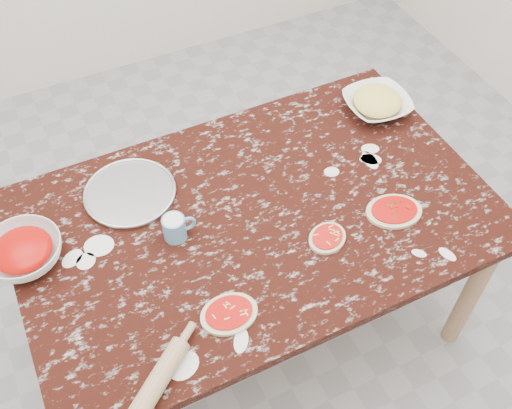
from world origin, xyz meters
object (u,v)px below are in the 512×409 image
object	(u,v)px
pizza_tray	(130,193)
sauce_bowl	(24,253)
flour_mug	(175,227)
worktable	(256,229)
cheese_bowl	(377,104)
rolling_pin	(154,387)

from	to	relation	value
pizza_tray	sauce_bowl	bearing A→B (deg)	-162.41
sauce_bowl	flour_mug	bearing A→B (deg)	-14.36
sauce_bowl	flour_mug	distance (m)	0.48
flour_mug	worktable	bearing A→B (deg)	-6.26
sauce_bowl	cheese_bowl	bearing A→B (deg)	4.94
cheese_bowl	rolling_pin	distance (m)	1.37
sauce_bowl	flour_mug	xyz separation A→B (m)	(0.46, -0.12, 0.01)
cheese_bowl	worktable	bearing A→B (deg)	-157.72
cheese_bowl	rolling_pin	world-z (taller)	cheese_bowl
pizza_tray	sauce_bowl	distance (m)	0.40
worktable	cheese_bowl	distance (m)	0.72
pizza_tray	worktable	bearing A→B (deg)	-37.15
sauce_bowl	cheese_bowl	xyz separation A→B (m)	(1.40, 0.12, -0.01)
pizza_tray	cheese_bowl	world-z (taller)	cheese_bowl
sauce_bowl	cheese_bowl	size ratio (longest dim) A/B	0.99
rolling_pin	worktable	bearing A→B (deg)	40.42
rolling_pin	cheese_bowl	bearing A→B (deg)	31.13
worktable	pizza_tray	distance (m)	0.46
worktable	sauce_bowl	bearing A→B (deg)	168.61
worktable	flour_mug	size ratio (longest dim) A/B	14.18
pizza_tray	rolling_pin	size ratio (longest dim) A/B	1.10
cheese_bowl	rolling_pin	size ratio (longest dim) A/B	0.87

